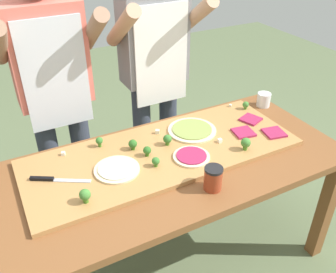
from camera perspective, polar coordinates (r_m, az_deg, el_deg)
name	(u,v)px	position (r m, az deg, el deg)	size (l,w,h in m)	color
ground_plane	(169,262)	(2.36, 0.09, -19.10)	(8.00, 8.00, 0.00)	#60704C
prep_table	(169,178)	(1.88, 0.10, -6.46)	(1.81, 0.81, 0.76)	brown
cutting_board	(163,152)	(1.88, -0.78, -2.49)	(1.42, 0.54, 0.02)	#B27F47
chefs_knife	(52,179)	(1.76, -17.75, -6.41)	(0.25, 0.16, 0.02)	#B7BABF
pizza_whole_pesto_green	(192,130)	(2.04, 3.78, 1.04)	(0.27, 0.27, 0.02)	beige
pizza_whole_cheese_artichoke	(117,169)	(1.75, -8.01, -5.09)	(0.22, 0.22, 0.02)	beige
pizza_whole_beet_magenta	(191,156)	(1.83, 3.69, -3.12)	(0.19, 0.19, 0.02)	beige
pizza_slice_far_left	(243,132)	(2.06, 11.74, 0.64)	(0.11, 0.11, 0.01)	#9E234C
pizza_slice_near_right	(251,119)	(2.19, 12.82, 2.65)	(0.10, 0.10, 0.01)	#9E234C
pizza_slice_near_left	(274,133)	(2.09, 16.28, 0.57)	(0.11, 0.11, 0.01)	#9E234C
broccoli_floret_back_mid	(246,105)	(2.30, 12.07, 4.87)	(0.04, 0.04, 0.05)	#487A23
broccoli_floret_front_right	(133,144)	(1.88, -5.54, -1.19)	(0.05, 0.05, 0.06)	#366618
broccoli_floret_center_left	(99,141)	(1.92, -10.71, -0.71)	(0.04, 0.04, 0.06)	#3F7220
broccoli_floret_front_left	(246,143)	(1.90, 12.07, -1.01)	(0.05, 0.05, 0.07)	#487A23
broccoli_floret_back_left	(156,161)	(1.75, -1.94, -3.91)	(0.04, 0.04, 0.05)	#3F7220
broccoli_floret_center_right	(167,139)	(1.90, -0.08, -0.43)	(0.05, 0.05, 0.06)	#3F7220
broccoli_floret_back_right	(85,195)	(1.59, -12.87, -8.93)	(0.05, 0.05, 0.07)	#487A23
broccoli_floret_front_mid	(147,151)	(1.82, -3.29, -2.22)	(0.04, 0.04, 0.05)	#366618
cheese_crumble_a	(157,132)	(2.01, -1.66, 0.76)	(0.02, 0.02, 0.02)	silver
cheese_crumble_b	(220,141)	(1.95, 8.12, -0.64)	(0.02, 0.02, 0.02)	white
cheese_crumble_c	(230,106)	(2.32, 9.74, 4.79)	(0.01, 0.01, 0.01)	silver
cheese_crumble_d	(63,154)	(1.91, -16.09, -2.59)	(0.02, 0.02, 0.02)	white
flour_cup	(264,100)	(2.41, 14.74, 5.49)	(0.08, 0.08, 0.09)	white
sauce_jar	(213,178)	(1.65, 7.07, -6.52)	(0.08, 0.08, 0.12)	#99381E
cook_left	(54,85)	(2.15, -17.38, 7.64)	(0.54, 0.39, 1.67)	#333847
cook_right	(155,66)	(2.32, -2.12, 10.99)	(0.54, 0.39, 1.67)	#333847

